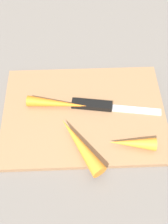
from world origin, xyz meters
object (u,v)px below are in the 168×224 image
at_px(carrot_longest, 59,104).
at_px(carrot_shortest, 132,143).
at_px(cutting_board, 84,113).
at_px(knife, 98,105).
at_px(carrot_medium, 80,145).

bearing_deg(carrot_longest, carrot_shortest, -26.46).
xyz_separation_m(cutting_board, carrot_shortest, (-0.09, 0.09, 0.02)).
distance_m(knife, carrot_longest, 0.09).
bearing_deg(knife, carrot_medium, -104.16).
height_order(carrot_medium, carrot_shortest, carrot_medium).
xyz_separation_m(carrot_medium, carrot_shortest, (-0.11, -0.00, -0.00)).
bearing_deg(carrot_shortest, knife, -52.99).
relative_size(cutting_board, knife, 1.79).
distance_m(knife, carrot_shortest, 0.12).
xyz_separation_m(carrot_longest, carrot_medium, (-0.04, 0.10, 0.00)).
height_order(knife, carrot_shortest, carrot_shortest).
relative_size(carrot_medium, carrot_shortest, 1.50).
xyz_separation_m(knife, carrot_medium, (0.04, 0.10, 0.01)).
bearing_deg(carrot_medium, carrot_shortest, -120.72).
relative_size(knife, carrot_medium, 1.43).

